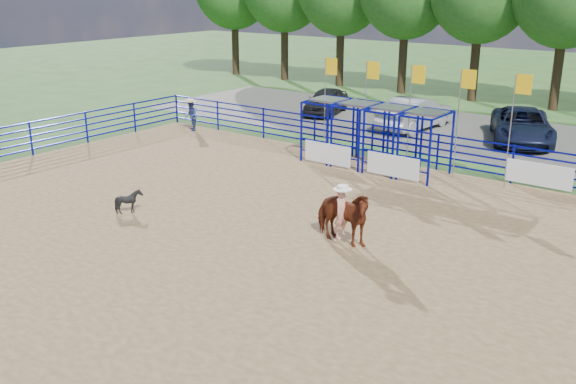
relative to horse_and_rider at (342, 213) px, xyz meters
The scene contains 11 objects.
ground 1.90m from the horse_and_rider, 130.87° to the right, with size 120.00×120.00×0.00m, color #355D25.
arena_dirt 1.89m from the horse_and_rider, 130.87° to the right, with size 30.00×20.00×0.02m, color olive.
gravel_strip 15.82m from the horse_and_rider, 93.90° to the left, with size 40.00×10.00×0.01m, color slate.
horse_and_rider is the anchor object (origin of this frame).
calf 7.23m from the horse_and_rider, 163.66° to the right, with size 0.65×0.73×0.80m, color black.
spectator_cowboy 16.01m from the horse_and_rider, 150.91° to the left, with size 0.94×0.92×1.59m.
car_a 19.10m from the horse_and_rider, 125.32° to the left, with size 1.71×4.25×1.45m, color black.
car_b 15.92m from the horse_and_rider, 109.14° to the left, with size 1.74×4.98×1.64m, color gray.
car_c 15.57m from the horse_and_rider, 89.80° to the left, with size 2.60×5.63×1.56m, color #161C37.
perimeter_fence 1.65m from the horse_and_rider, 130.87° to the right, with size 30.10×20.10×1.50m.
chute_assembly 8.16m from the horse_and_rider, 111.39° to the left, with size 19.32×2.41×4.20m.
Camera 1 is at (10.25, -13.38, 7.27)m, focal length 40.00 mm.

